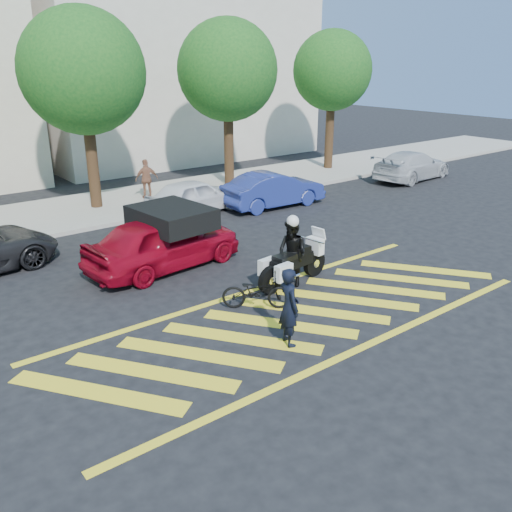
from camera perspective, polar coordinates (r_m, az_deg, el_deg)
ground at (r=12.96m, az=4.55°, el=-6.38°), size 90.00×90.00×0.00m
sidewalk at (r=22.67m, az=-16.37°, el=4.86°), size 60.00×5.00×0.15m
crosswalk at (r=12.93m, az=4.42°, el=-6.42°), size 12.33×4.00×0.01m
building_right at (r=33.97m, az=-8.66°, el=19.62°), size 16.00×8.00×11.00m
tree_center at (r=22.05m, az=-17.46°, el=17.62°), size 4.60×4.60×7.56m
tree_right at (r=25.16m, az=-2.85°, el=18.59°), size 4.40×4.40×7.41m
tree_far_right at (r=29.40m, az=8.12°, el=18.48°), size 4.00×4.00×7.10m
officer_bike at (r=11.42m, az=3.52°, el=-5.37°), size 0.58×0.73×1.73m
bicycle at (r=13.16m, az=0.06°, el=-3.75°), size 1.68×1.51×0.88m
police_motorcycle at (r=14.46m, az=3.85°, el=-0.81°), size 2.52×0.85×1.11m
officer_moto at (r=14.35m, az=3.81°, el=0.28°), size 0.78×0.94×1.80m
red_convertible at (r=15.75m, az=-9.68°, el=1.46°), size 4.82×2.35×1.58m
parked_mid_right at (r=21.30m, az=-6.52°, el=6.28°), size 4.18×2.14×1.36m
parked_right at (r=22.12m, az=1.88°, el=7.01°), size 4.39×1.76×1.42m
parked_far_right at (r=28.24m, az=16.09°, el=9.15°), size 5.00×2.41×1.40m
pedestrian_right at (r=23.28m, az=-11.43°, el=7.95°), size 1.02×0.58×1.64m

